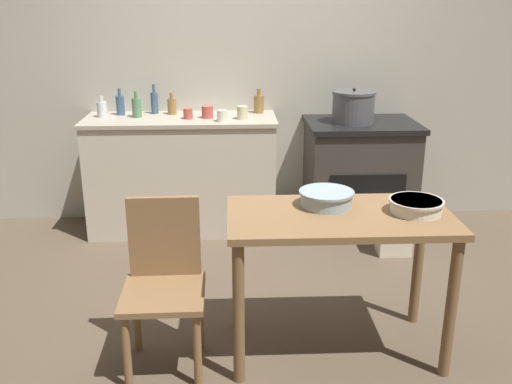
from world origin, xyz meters
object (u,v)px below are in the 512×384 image
at_px(mixing_bowl_large, 326,198).
at_px(cup_end_right, 207,112).
at_px(flour_sack, 394,233).
at_px(bottle_center, 259,104).
at_px(cup_mid_right, 242,113).
at_px(stove, 359,175).
at_px(cup_right, 188,114).
at_px(chair, 164,280).
at_px(bottle_center_left, 120,105).
at_px(bottle_left, 154,102).
at_px(mixing_bowl_small, 416,205).
at_px(bottle_center_right, 102,109).
at_px(bottle_far_left, 172,106).
at_px(bottle_mid_left, 137,107).
at_px(cup_far_right, 222,116).
at_px(work_table, 339,237).
at_px(stock_pot, 353,107).

xyz_separation_m(mixing_bowl_large, cup_end_right, (-0.66, 1.60, 0.14)).
height_order(flour_sack, cup_end_right, cup_end_right).
xyz_separation_m(flour_sack, bottle_center, (-0.95, 0.74, 0.83)).
bearing_deg(cup_mid_right, mixing_bowl_large, -75.84).
bearing_deg(stove, cup_right, -179.64).
height_order(chair, cup_right, cup_right).
height_order(bottle_center_left, cup_end_right, bottle_center_left).
bearing_deg(chair, bottle_left, 96.61).
xyz_separation_m(mixing_bowl_small, bottle_center_right, (-1.89, 1.79, 0.17)).
distance_m(bottle_far_left, bottle_mid_left, 0.28).
relative_size(bottle_center_right, cup_right, 2.05).
xyz_separation_m(bottle_far_left, cup_far_right, (0.40, -0.31, -0.02)).
xyz_separation_m(flour_sack, bottle_left, (-1.77, 0.74, 0.84)).
bearing_deg(cup_right, mixing_bowl_large, -63.10).
distance_m(bottle_center_right, cup_mid_right, 1.08).
distance_m(chair, bottle_center_left, 2.07).
bearing_deg(flour_sack, bottle_center_left, 160.99).
distance_m(work_table, flour_sack, 1.42).
bearing_deg(bottle_far_left, bottle_left, 166.92).
distance_m(flour_sack, bottle_left, 2.10).
height_order(chair, flour_sack, chair).
distance_m(flour_sack, bottle_mid_left, 2.15).
bearing_deg(cup_far_right, bottle_left, 147.42).
bearing_deg(cup_end_right, bottle_far_left, 149.57).
height_order(bottle_center_left, cup_right, bottle_center_left).
relative_size(bottle_mid_left, cup_end_right, 2.17).
relative_size(stove, work_table, 0.79).
relative_size(bottle_center, cup_end_right, 2.09).
height_order(stock_pot, mixing_bowl_small, stock_pot).
bearing_deg(bottle_center, cup_end_right, -154.43).
xyz_separation_m(chair, bottle_mid_left, (-0.37, 1.83, 0.53)).
relative_size(bottle_left, bottle_center_right, 1.43).
height_order(mixing_bowl_large, cup_right, cup_right).
xyz_separation_m(stove, bottle_far_left, (-1.47, 0.18, 0.54)).
xyz_separation_m(bottle_far_left, bottle_center_left, (-0.40, -0.01, 0.01)).
distance_m(mixing_bowl_large, bottle_center_left, 2.22).
xyz_separation_m(mixing_bowl_large, bottle_left, (-1.08, 1.80, 0.19)).
bearing_deg(cup_far_right, stock_pot, 5.46).
xyz_separation_m(stove, work_table, (-0.48, -1.70, 0.20)).
bearing_deg(mixing_bowl_small, flour_sack, 77.03).
height_order(stock_pot, bottle_mid_left, stock_pot).
bearing_deg(cup_end_right, cup_mid_right, -11.62).
relative_size(stock_pot, cup_end_right, 3.59).
height_order(bottle_left, cup_end_right, bottle_left).
bearing_deg(bottle_center_right, mixing_bowl_large, -48.92).
bearing_deg(mixing_bowl_large, chair, -168.57).
bearing_deg(stock_pot, bottle_far_left, 171.26).
relative_size(stove, cup_end_right, 9.51).
relative_size(bottle_center, cup_mid_right, 1.95).
distance_m(bottle_mid_left, cup_far_right, 0.68).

